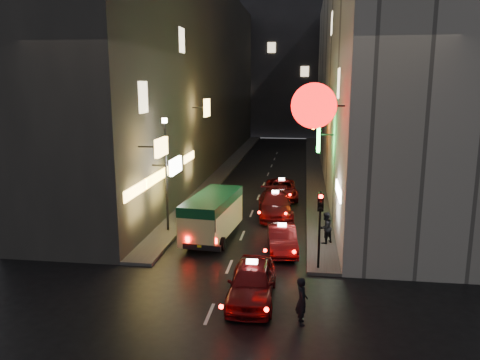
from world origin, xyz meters
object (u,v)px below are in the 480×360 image
at_px(minibus, 213,212).
at_px(pedestrian_crossing, 302,298).
at_px(taxi_near, 252,279).
at_px(traffic_light, 320,213).
at_px(lamp_post, 166,167).

relative_size(minibus, pedestrian_crossing, 2.99).
relative_size(taxi_near, pedestrian_crossing, 2.82).
xyz_separation_m(pedestrian_crossing, traffic_light, (0.70, 4.71, 1.73)).
distance_m(minibus, pedestrian_crossing, 9.80).
bearing_deg(minibus, pedestrian_crossing, -60.61).
xyz_separation_m(minibus, lamp_post, (-2.70, 0.71, 2.22)).
bearing_deg(lamp_post, traffic_light, -28.91).
bearing_deg(minibus, traffic_light, -34.74).
height_order(minibus, pedestrian_crossing, minibus).
relative_size(minibus, traffic_light, 1.64).
distance_m(taxi_near, pedestrian_crossing, 2.48).
relative_size(pedestrian_crossing, lamp_post, 0.31).
bearing_deg(taxi_near, pedestrian_crossing, -39.59).
bearing_deg(lamp_post, taxi_near, -53.86).
height_order(traffic_light, lamp_post, lamp_post).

